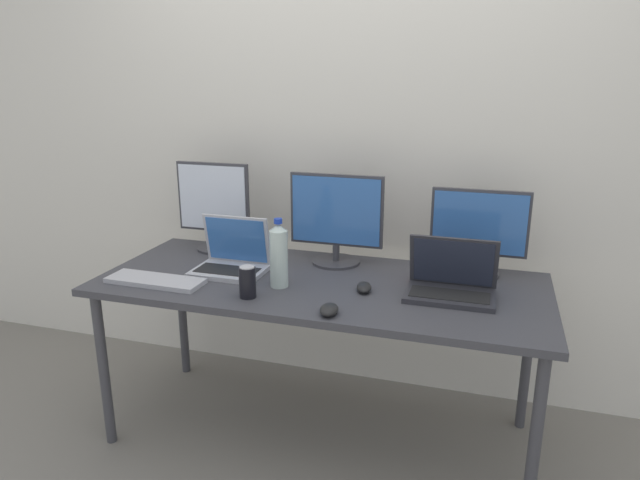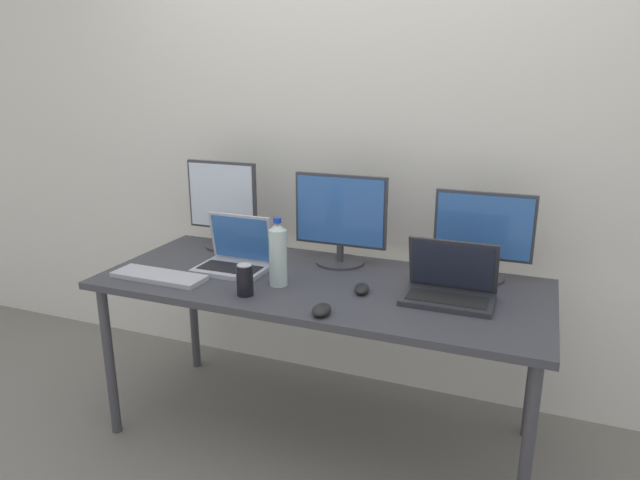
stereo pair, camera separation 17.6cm
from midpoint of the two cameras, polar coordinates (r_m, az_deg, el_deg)
The scene contains 14 objects.
ground_plane at distance 2.75m, azimuth -1.94°, elevation -18.76°, with size 16.00×16.00×0.00m, color gray.
wall_back at distance 2.82m, azimuth 1.76°, elevation 10.68°, with size 7.00×0.08×2.60m, color silver.
work_desk at distance 2.42m, azimuth -2.10°, elevation -5.41°, with size 1.87×0.77×0.74m.
monitor_left at distance 2.82m, azimuth -12.37°, elevation 3.50°, with size 0.37×0.18×0.43m.
monitor_center at distance 2.56m, azimuth -0.33°, elevation 2.16°, with size 0.43×0.22×0.41m.
monitor_right at distance 2.48m, azimuth 13.64°, elevation 0.87°, with size 0.41×0.20×0.37m.
laptop_silver at distance 2.54m, azimuth -10.78°, elevation -1.89°, with size 0.31×0.23×0.24m.
laptop_secondary at distance 2.27m, azimuth 10.82°, elevation -4.24°, with size 0.34×0.22×0.23m.
keyboard_main at distance 2.50m, azimuth -18.11°, elevation -3.91°, with size 0.41×0.14×0.02m, color #B2B2B7.
mouse_by_keyboard at distance 2.07m, azimuth -1.54°, elevation -7.00°, with size 0.07×0.10×0.04m, color black.
mouse_by_laptop at distance 2.28m, azimuth 2.22°, elevation -4.78°, with size 0.06×0.10×0.03m, color black.
water_bottle at distance 2.31m, azimuth -6.33°, elevation -1.56°, with size 0.07×0.07×0.29m.
soda_can_near_keyboard at distance 2.24m, azimuth -9.52°, elevation -4.20°, with size 0.07×0.07×0.13m.
soda_can_by_laptop at distance 2.41m, azimuth 8.19°, elevation -2.65°, with size 0.07×0.07×0.13m.
Camera 1 is at (0.66, -2.15, 1.58)m, focal length 32.00 mm.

